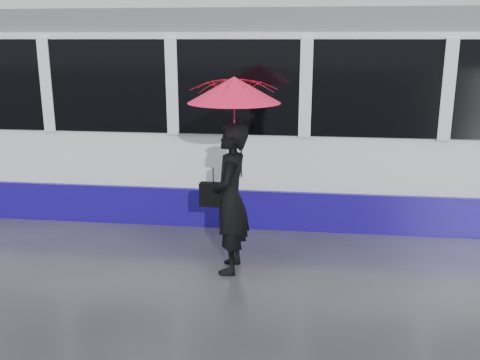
# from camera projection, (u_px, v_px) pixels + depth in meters

# --- Properties ---
(ground) EXTENTS (90.00, 90.00, 0.00)m
(ground) POSITION_uv_depth(u_px,v_px,m) (177.00, 257.00, 7.36)
(ground) COLOR #28282C
(ground) RESTS_ON ground
(rails) EXTENTS (34.00, 1.51, 0.02)m
(rails) POSITION_uv_depth(u_px,v_px,m) (210.00, 203.00, 9.75)
(rails) COLOR #3F3D38
(rails) RESTS_ON ground
(tram) EXTENTS (26.00, 2.56, 3.35)m
(tram) POSITION_uv_depth(u_px,v_px,m) (109.00, 112.00, 9.56)
(tram) COLOR white
(tram) RESTS_ON ground
(woman) EXTENTS (0.46, 0.70, 1.92)m
(woman) POSITION_uv_depth(u_px,v_px,m) (230.00, 199.00, 6.70)
(woman) COLOR black
(woman) RESTS_ON ground
(umbrella) EXTENTS (1.13, 1.13, 1.29)m
(umbrella) POSITION_uv_depth(u_px,v_px,m) (234.00, 108.00, 6.40)
(umbrella) COLOR #E01276
(umbrella) RESTS_ON ground
(handbag) EXTENTS (0.34, 0.15, 0.48)m
(handbag) POSITION_uv_depth(u_px,v_px,m) (213.00, 194.00, 6.74)
(handbag) COLOR black
(handbag) RESTS_ON ground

